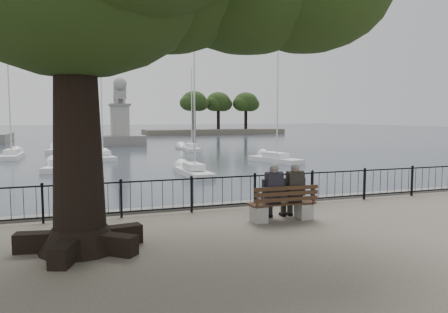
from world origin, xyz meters
name	(u,v)px	position (x,y,z in m)	size (l,w,h in m)	color
harbor	(219,222)	(0.00, 3.00, -0.50)	(260.00, 260.00, 1.20)	slate
railing	(224,191)	(0.00, 2.50, 0.56)	(22.06, 0.06, 1.00)	black
bench	(282,208)	(1.03, 0.72, 0.34)	(1.85, 0.60, 0.97)	gray
person_left	(272,194)	(0.76, 0.83, 0.71)	(0.46, 0.76, 1.54)	black
person_right	(292,193)	(1.38, 0.82, 0.71)	(0.46, 0.76, 1.54)	black
lion_monument	(120,128)	(2.00, 49.93, 1.26)	(6.12, 6.12, 8.99)	slate
sailboat_b	(61,165)	(-4.96, 23.42, -0.68)	(2.63, 5.27, 10.32)	silver
sailboat_c	(194,171)	(3.12, 17.23, -0.70)	(1.51, 4.80, 9.28)	silver
sailboat_d	(275,159)	(11.68, 22.87, -0.70)	(2.93, 5.57, 10.10)	silver
sailboat_e	(12,154)	(-9.32, 33.92, -0.62)	(1.73, 5.54, 13.24)	silver
sailboat_f	(103,156)	(-1.62, 30.31, -0.66)	(2.14, 4.99, 10.83)	silver
sailboat_g	(191,148)	(8.37, 37.22, -0.71)	(1.97, 5.17, 9.25)	silver
sailboat_h	(61,148)	(-5.23, 40.44, -0.63)	(3.13, 5.95, 13.08)	silver
far_shore	(217,116)	(25.54, 79.46, 3.00)	(30.00, 8.60, 9.18)	#57524A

